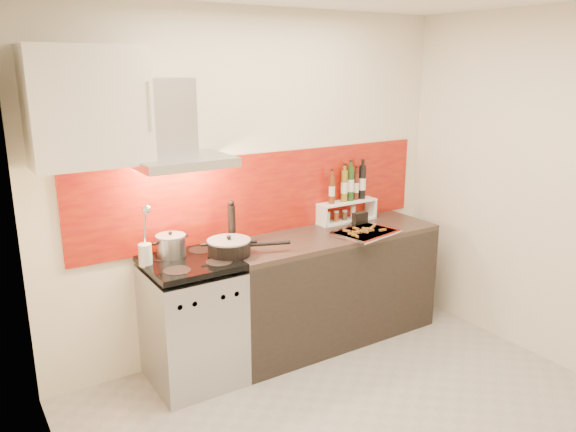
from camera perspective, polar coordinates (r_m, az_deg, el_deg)
floor at (r=3.80m, az=8.24°, el=-20.34°), size 3.40×3.40×0.00m
back_wall at (r=4.34m, az=-3.20°, el=3.24°), size 3.40×0.02×2.60m
left_wall at (r=2.50m, az=-21.86°, el=-7.06°), size 0.02×2.80×2.60m
right_wall at (r=4.51m, az=25.57°, el=2.21°), size 0.02×2.80×2.60m
backsplash at (r=4.37m, az=-2.54°, el=2.26°), size 3.00×0.02×0.64m
range_stove at (r=4.06m, az=-9.63°, el=-10.64°), size 0.60×0.60×0.91m
counter at (r=4.61m, az=4.28°, el=-7.12°), size 1.80×0.60×0.90m
range_hood at (r=3.82m, az=-11.35°, el=8.07°), size 0.62×0.50×0.61m
upper_cabinet at (r=3.63m, az=-19.68°, el=10.41°), size 0.70×0.35×0.72m
stock_pot at (r=3.96m, az=-11.80°, el=-2.95°), size 0.21×0.21×0.18m
saute_pan at (r=3.94m, az=-5.91°, el=-3.12°), size 0.57×0.32×0.14m
utensil_jar at (r=3.82m, az=-14.28°, el=-3.14°), size 0.09×0.13×0.43m
pepper_mill at (r=4.10m, az=-5.74°, el=-0.85°), size 0.05×0.05×0.35m
step_shelf at (r=4.76m, az=6.13°, el=1.85°), size 0.55×0.15×0.47m
caddy_box at (r=4.66m, az=7.31°, el=-0.32°), size 0.13×0.06×0.11m
baking_tray at (r=4.46m, az=7.81°, el=-1.64°), size 0.55×0.46×0.03m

